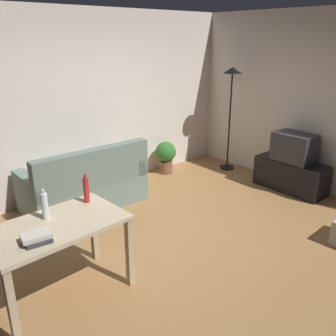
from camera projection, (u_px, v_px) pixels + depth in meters
ground_plane at (188, 240)px, 4.36m from camera, size 5.20×4.40×0.02m
wall_rear at (91, 103)px, 5.47m from camera, size 5.20×0.10×2.70m
wall_right at (315, 103)px, 5.47m from camera, size 0.10×4.40×2.70m
couch at (86, 187)px, 5.09m from camera, size 1.66×0.84×0.92m
tv_stand at (291, 175)px, 5.68m from camera, size 0.44×1.10×0.48m
tv at (294, 147)px, 5.52m from camera, size 0.41×0.60×0.44m
torchiere_lamp at (231, 91)px, 6.20m from camera, size 0.32×0.32×1.81m
desk at (57, 235)px, 3.20m from camera, size 1.24×0.77×0.76m
potted_plant at (166, 155)px, 6.35m from camera, size 0.36×0.36×0.57m
bottle_clear at (45, 206)px, 3.20m from camera, size 0.06×0.06×0.29m
bottle_red at (86, 190)px, 3.53m from camera, size 0.06×0.06×0.30m
book_stack at (37, 238)px, 2.87m from camera, size 0.25×0.20×0.07m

